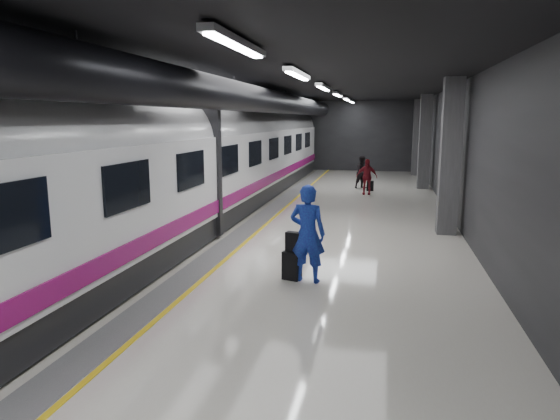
# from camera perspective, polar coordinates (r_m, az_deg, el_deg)

# --- Properties ---
(ground) EXTENTS (40.00, 40.00, 0.00)m
(ground) POSITION_cam_1_polar(r_m,az_deg,el_deg) (13.81, 0.18, -3.62)
(ground) COLOR silver
(ground) RESTS_ON ground
(platform_hall) EXTENTS (10.02, 40.02, 4.51)m
(platform_hall) POSITION_cam_1_polar(r_m,az_deg,el_deg) (14.39, -0.16, 11.16)
(platform_hall) COLOR black
(platform_hall) RESTS_ON ground
(train) EXTENTS (3.05, 38.00, 4.05)m
(train) POSITION_cam_1_polar(r_m,az_deg,el_deg) (14.47, -12.55, 5.09)
(train) COLOR black
(train) RESTS_ON ground
(traveler_main) EXTENTS (0.79, 0.57, 2.04)m
(traveler_main) POSITION_cam_1_polar(r_m,az_deg,el_deg) (10.26, 3.16, -2.71)
(traveler_main) COLOR #174BB3
(traveler_main) RESTS_ON ground
(suitcase_main) EXTENTS (0.42, 0.33, 0.60)m
(suitcase_main) POSITION_cam_1_polar(r_m,az_deg,el_deg) (10.55, 1.36, -6.36)
(suitcase_main) COLOR black
(suitcase_main) RESTS_ON ground
(shoulder_bag) EXTENTS (0.34, 0.24, 0.42)m
(shoulder_bag) POSITION_cam_1_polar(r_m,az_deg,el_deg) (10.42, 1.55, -3.65)
(shoulder_bag) COLOR black
(shoulder_bag) RESTS_ON suitcase_main
(traveler_far_a) EXTENTS (0.98, 0.93, 1.59)m
(traveler_far_a) POSITION_cam_1_polar(r_m,az_deg,el_deg) (24.63, 9.42, 4.30)
(traveler_far_a) COLOR black
(traveler_far_a) RESTS_ON ground
(traveler_far_b) EXTENTS (0.93, 0.40, 1.59)m
(traveler_far_b) POSITION_cam_1_polar(r_m,az_deg,el_deg) (22.69, 9.88, 3.77)
(traveler_far_b) COLOR maroon
(traveler_far_b) RESTS_ON ground
(suitcase_far) EXTENTS (0.33, 0.21, 0.47)m
(suitcase_far) POSITION_cam_1_polar(r_m,az_deg,el_deg) (23.90, 10.26, 2.73)
(suitcase_far) COLOR black
(suitcase_far) RESTS_ON ground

